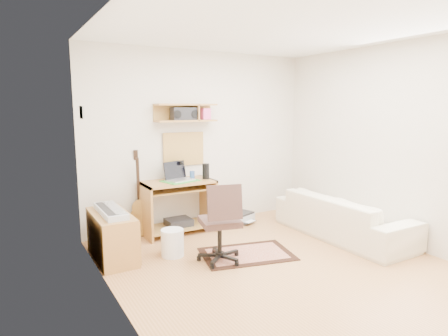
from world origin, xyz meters
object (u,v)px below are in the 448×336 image
cabinet (112,236)px  sofa (343,209)px  printer (240,217)px  desk (178,207)px  task_chair (220,222)px

cabinet → sofa: bearing=-15.2°
printer → cabinet: bearing=173.0°
printer → sofa: 1.57m
printer → sofa: bearing=-75.3°
desk → task_chair: bearing=-90.4°
cabinet → printer: cabinet is taller
desk → cabinet: size_ratio=1.11×
task_chair → cabinet: task_chair is taller
printer → desk: bearing=158.7°
desk → sofa: bearing=-34.6°
sofa → desk: bearing=55.4°
cabinet → printer: 2.15m
task_chair → printer: size_ratio=2.42×
cabinet → desk: bearing=25.0°
desk → sofa: size_ratio=0.50×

